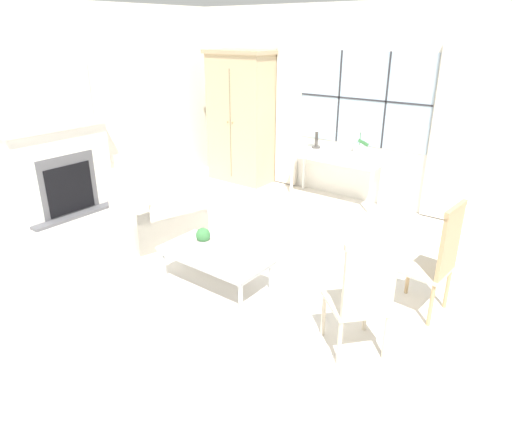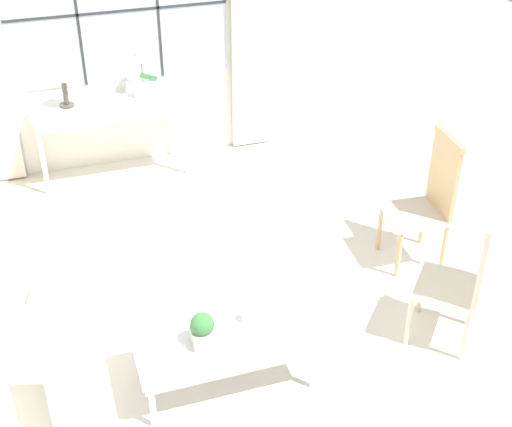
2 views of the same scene
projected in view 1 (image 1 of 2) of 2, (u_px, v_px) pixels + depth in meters
ground_plane at (228, 274)px, 4.89m from camera, size 14.00×14.00×0.00m
wall_back_windowed at (362, 108)px, 6.60m from camera, size 7.20×0.14×2.80m
wall_left at (93, 108)px, 6.52m from camera, size 0.06×7.20×2.80m
fireplace at (62, 166)px, 6.22m from camera, size 0.34×1.48×2.08m
armoire at (241, 118)px, 7.59m from camera, size 1.15×0.60×2.14m
console_table at (336, 158)px, 6.76m from camera, size 1.40×0.43×0.76m
table_lamp at (317, 127)px, 6.84m from camera, size 0.23×0.23×0.43m
potted_orchid at (360, 141)px, 6.48m from camera, size 0.22×0.18×0.55m
armchair_upholstered at (155, 216)px, 5.72m from camera, size 1.10×1.12×0.84m
side_chair_wooden at (437, 256)px, 4.01m from camera, size 0.47×0.47×1.08m
accent_chair_wooden at (363, 294)px, 3.47m from camera, size 0.62×0.62×1.04m
coffee_table at (215, 256)px, 4.57m from camera, size 1.13×0.57×0.37m
potted_plant_small at (203, 239)px, 4.57m from camera, size 0.15×0.15×0.23m
pillar_candle at (236, 250)px, 4.50m from camera, size 0.10×0.10×0.11m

